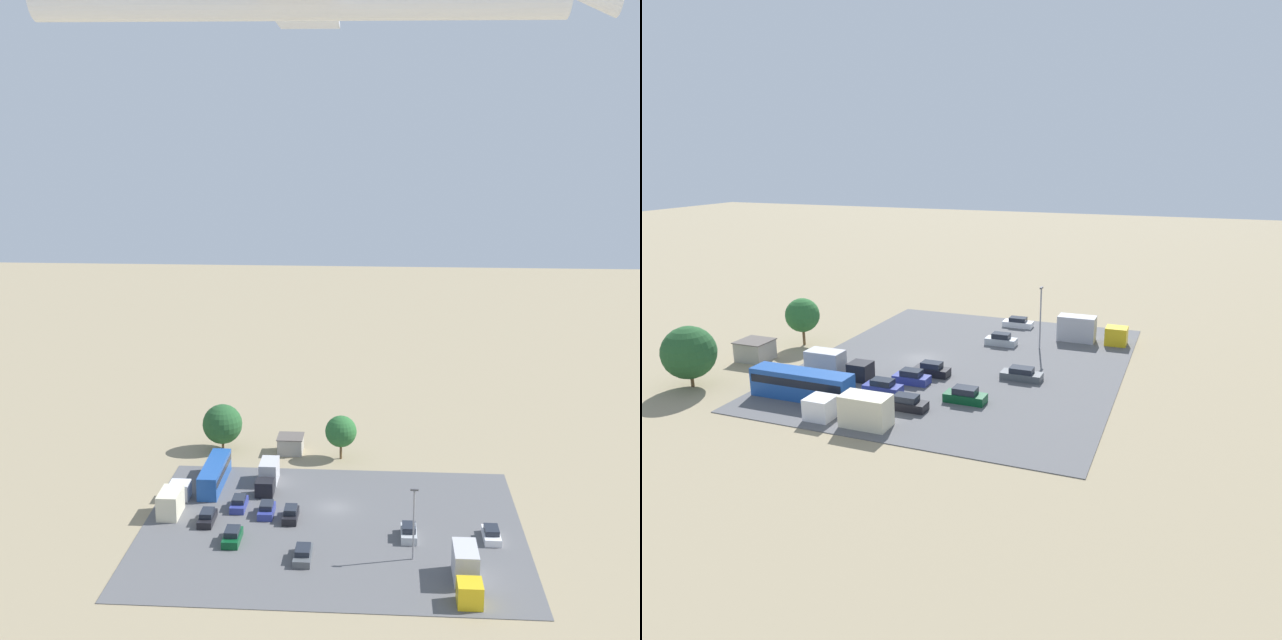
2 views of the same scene
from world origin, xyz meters
The scene contains 18 objects.
ground_plane centered at (0.00, 0.00, 0.00)m, with size 400.00×400.00×0.00m, color gray.
parking_lot_surface centered at (0.00, 6.08, 0.04)m, with size 45.39×37.36×0.08m.
shed_building centered at (7.56, -19.15, 1.27)m, with size 3.79×4.03×2.52m.
bus centered at (16.37, -6.07, 1.72)m, with size 2.59×11.36×3.05m.
parked_car_0 centered at (15.12, 5.40, 0.72)m, with size 1.75×4.31×1.53m.
parked_car_1 centered at (2.73, 13.95, 0.68)m, with size 1.92×4.70×1.45m.
parked_car_2 centered at (-18.62, 7.48, 0.69)m, with size 1.92×4.39×1.45m.
parked_car_3 centered at (8.24, 2.73, 0.74)m, with size 1.83×4.12×1.58m.
parked_car_4 centered at (11.95, 1.05, 0.71)m, with size 1.81×4.20×1.52m.
parked_car_5 centered at (5.15, 3.86, 0.76)m, with size 1.76×4.19×1.62m.
parked_car_6 centered at (-9.07, 7.83, 0.76)m, with size 1.83×4.17×1.64m.
parked_car_7 centered at (11.23, 10.28, 0.75)m, with size 1.89×4.39×1.61m.
parked_truck_0 centered at (-14.76, 18.41, 1.66)m, with size 2.54×9.31×3.46m.
parked_truck_1 centered at (9.26, -6.50, 1.41)m, with size 2.33×8.00×2.91m.
parked_truck_2 centered at (20.04, 2.16, 1.49)m, with size 2.55×8.70×3.08m.
tree_near_shed centered at (17.70, -19.60, 3.98)m, with size 5.87×5.87×6.92m.
tree_apron_mid centered at (0.06, -17.14, 4.14)m, with size 4.55×4.55×6.42m.
light_pole_lot_centre centered at (-9.40, 13.04, 4.65)m, with size 0.90×0.28×8.29m.
Camera 2 is at (67.71, 31.38, 25.11)m, focal length 35.00 mm.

